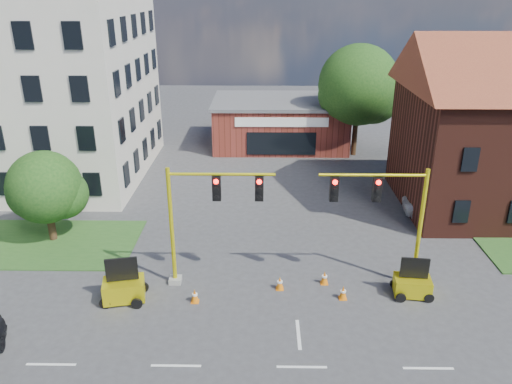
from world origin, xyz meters
TOP-DOWN VIEW (x-y plane):
  - ground at (0.00, 0.00)m, footprint 120.00×120.00m
  - office_block at (-20.00, 21.90)m, footprint 18.40×15.40m
  - brick_shop at (0.00, 29.98)m, footprint 12.40×8.40m
  - tree_large at (6.85, 27.08)m, footprint 7.21×6.87m
  - tree_nw_front at (-13.79, 10.58)m, footprint 4.40×4.19m
  - signal_mast_west at (-4.36, 6.00)m, footprint 5.30×0.60m
  - signal_mast_east at (4.36, 6.00)m, footprint 5.30×0.60m
  - trailer_west at (-8.18, 4.46)m, footprint 2.13×1.64m
  - trailer_east at (5.69, 5.07)m, footprint 1.83×1.32m
  - cone_a at (-0.71, 5.49)m, footprint 0.40×0.40m
  - cone_b at (-4.79, 4.34)m, footprint 0.40×0.40m
  - cone_c at (2.30, 4.71)m, footprint 0.40×0.40m
  - cone_d at (1.56, 6.02)m, footprint 0.40×0.40m
  - pickup_white at (10.04, 14.27)m, footprint 4.97×2.67m

SIDE VIEW (x-z plane):
  - ground at x=0.00m, z-range 0.00..0.00m
  - cone_a at x=-0.71m, z-range -0.01..0.69m
  - cone_b at x=-4.79m, z-range -0.01..0.69m
  - cone_c at x=2.30m, z-range -0.01..0.69m
  - cone_d at x=1.56m, z-range -0.01..0.69m
  - trailer_east at x=5.69m, z-range -0.37..1.59m
  - pickup_white at x=10.04m, z-range 0.00..1.33m
  - trailer_west at x=-8.18m, z-range -0.41..1.77m
  - brick_shop at x=0.00m, z-range 0.01..4.31m
  - tree_nw_front at x=-13.79m, z-range 0.50..5.97m
  - signal_mast_west at x=-4.36m, z-range 0.82..7.02m
  - signal_mast_east at x=4.36m, z-range 0.82..7.02m
  - tree_large at x=6.85m, z-range 1.11..10.73m
  - office_block at x=-20.00m, z-range 0.01..20.61m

